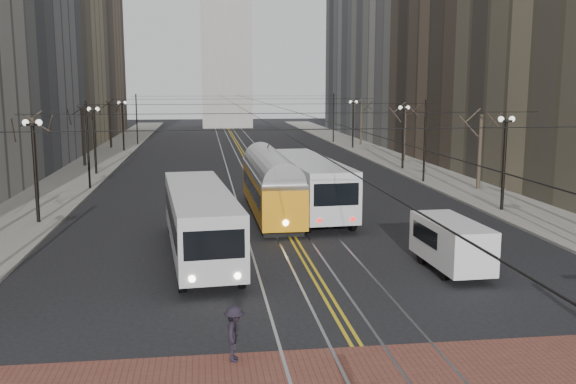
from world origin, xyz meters
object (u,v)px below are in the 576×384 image
object	(u,v)px
streetcar	(271,191)
cargo_van	(451,246)
rear_bus	(308,186)
sedan_grey	(325,166)
transit_bus	(200,223)
pedestrian_d	(235,334)

from	to	relation	value
streetcar	cargo_van	xyz separation A→B (m)	(6.27, -12.61, -0.43)
rear_bus	cargo_van	world-z (taller)	rear_bus
sedan_grey	cargo_van	bearing A→B (deg)	-95.02
streetcar	cargo_van	distance (m)	14.08
transit_bus	streetcar	size ratio (longest dim) A/B	0.97
rear_bus	streetcar	bearing A→B (deg)	-175.45
cargo_van	sedan_grey	world-z (taller)	cargo_van
pedestrian_d	sedan_grey	bearing A→B (deg)	-8.42
sedan_grey	rear_bus	bearing A→B (deg)	-108.83
transit_bus	sedan_grey	size ratio (longest dim) A/B	2.69
cargo_van	sedan_grey	size ratio (longest dim) A/B	1.05
streetcar	sedan_grey	distance (m)	17.99
streetcar	rear_bus	world-z (taller)	rear_bus
transit_bus	pedestrian_d	distance (m)	11.53
streetcar	pedestrian_d	bearing A→B (deg)	-99.54
rear_bus	sedan_grey	size ratio (longest dim) A/B	2.77
pedestrian_d	cargo_van	bearing A→B (deg)	-44.43
sedan_grey	pedestrian_d	xyz separation A→B (m)	(-9.63, -37.16, 0.03)
rear_bus	transit_bus	bearing A→B (deg)	-128.85
transit_bus	rear_bus	distance (m)	11.30
streetcar	rear_bus	distance (m)	2.33
streetcar	rear_bus	size ratio (longest dim) A/B	1.00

